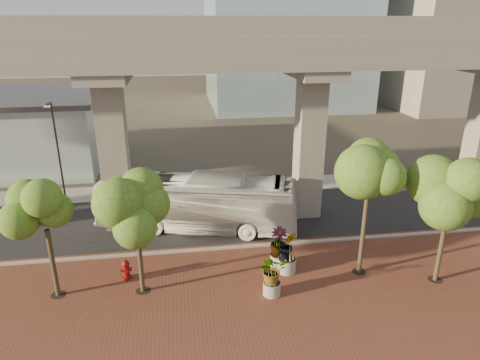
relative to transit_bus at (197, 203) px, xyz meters
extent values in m
plane|color=#3A352A|center=(1.24, -0.90, -1.70)|extent=(160.00, 160.00, 0.00)
cube|color=brown|center=(1.24, -8.90, -1.67)|extent=(70.00, 13.00, 0.06)
cube|color=black|center=(1.24, 1.10, -1.68)|extent=(90.00, 8.00, 0.04)
cube|color=#9C9991|center=(1.24, -2.90, -1.62)|extent=(70.00, 0.25, 0.16)
cube|color=#9C9991|center=(1.24, 6.60, -1.67)|extent=(90.00, 3.00, 0.06)
cube|color=gray|center=(1.24, -0.50, 8.80)|extent=(72.00, 2.40, 1.80)
cube|color=gray|center=(1.24, 2.70, 8.80)|extent=(72.00, 2.40, 1.80)
cube|color=gray|center=(1.24, -1.60, 10.20)|extent=(72.00, 0.12, 1.00)
cube|color=gray|center=(1.24, 3.80, 10.20)|extent=(72.00, 0.12, 1.00)
cube|color=gray|center=(39.24, 35.10, 10.30)|extent=(18.00, 16.00, 24.00)
imported|color=silver|center=(0.00, 0.00, 0.00)|extent=(12.55, 6.00, 3.41)
cylinder|color=maroon|center=(-3.84, -5.13, -1.59)|extent=(0.48, 0.48, 0.11)
cylinder|color=maroon|center=(-3.84, -5.13, -1.20)|extent=(0.32, 0.32, 0.77)
sphere|color=maroon|center=(-3.84, -5.13, -0.82)|extent=(0.37, 0.37, 0.37)
cylinder|color=maroon|center=(-3.84, -5.13, -0.64)|extent=(0.11, 0.11, 0.13)
cylinder|color=maroon|center=(-3.84, -5.13, -1.14)|extent=(0.53, 0.21, 0.21)
cylinder|color=#9A968B|center=(3.06, -7.48, -1.32)|extent=(0.82, 0.82, 0.64)
imported|color=#385D18|center=(3.06, -7.48, -0.32)|extent=(1.83, 1.83, 1.37)
cylinder|color=#9B968C|center=(3.92, -5.08, -1.32)|extent=(0.83, 0.83, 0.65)
imported|color=#385D18|center=(3.92, -5.08, -0.23)|extent=(2.04, 2.04, 1.53)
cylinder|color=gray|center=(4.24, -5.67, -1.28)|extent=(0.94, 0.94, 0.73)
imported|color=#385D18|center=(4.24, -5.67, -0.13)|extent=(2.09, 2.09, 1.57)
cylinder|color=#493C29|center=(-6.90, -6.08, 0.07)|extent=(0.22, 0.22, 3.44)
cylinder|color=black|center=(-6.90, -6.08, -1.64)|extent=(0.70, 0.70, 0.01)
cylinder|color=#493C29|center=(-2.97, -6.33, 0.01)|extent=(0.22, 0.22, 3.31)
cylinder|color=black|center=(-2.97, -6.33, -1.64)|extent=(0.70, 0.70, 0.01)
cylinder|color=#493C29|center=(7.91, -6.25, 0.42)|extent=(0.22, 0.22, 4.13)
cylinder|color=black|center=(7.91, -6.25, -1.64)|extent=(0.70, 0.70, 0.01)
cylinder|color=#493C29|center=(11.38, -7.50, 0.23)|extent=(0.22, 0.22, 3.76)
cylinder|color=black|center=(11.38, -7.50, -1.64)|extent=(0.70, 0.70, 0.01)
cylinder|color=#29292E|center=(-8.92, 4.72, 1.94)|extent=(0.13, 0.13, 7.22)
cube|color=#29292E|center=(-8.92, 4.27, 5.55)|extent=(0.14, 0.90, 0.14)
cube|color=silver|center=(-8.92, 3.82, 5.46)|extent=(0.36, 0.18, 0.11)
cylinder|color=#2B2B30|center=(8.85, 4.60, 2.49)|extent=(0.15, 0.15, 8.31)
cube|color=#2B2B30|center=(8.85, 4.09, 6.65)|extent=(0.16, 1.04, 0.16)
cube|color=silver|center=(8.85, 3.57, 6.54)|extent=(0.42, 0.21, 0.12)
camera|label=1|loc=(-0.89, -24.09, 10.50)|focal=32.00mm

